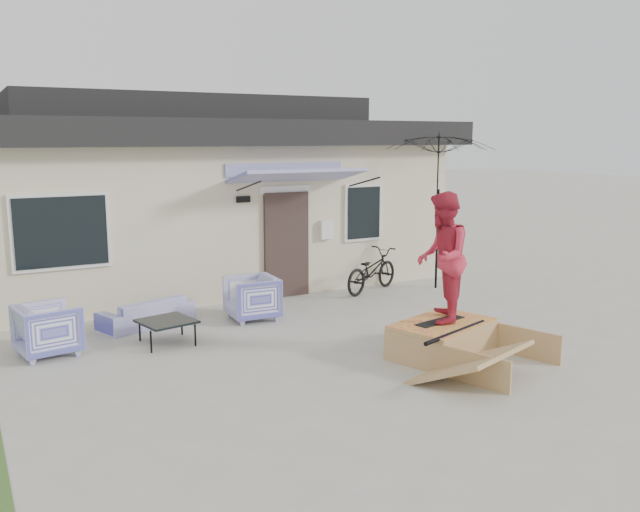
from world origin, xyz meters
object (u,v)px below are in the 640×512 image
loveseat (146,307)px  coffee_table (167,332)px  skater (442,255)px  armchair_right (252,296)px  patio_umbrella (438,206)px  skate_ramp (442,339)px  bicycle (371,266)px  skateboard (440,320)px  armchair_left (48,327)px

loveseat → coffee_table: bearing=72.3°
coffee_table → skater: (3.37, -2.46, 1.31)m
armchair_right → patio_umbrella: size_ratio=0.32×
armchair_right → coffee_table: bearing=-65.4°
loveseat → coffee_table: (0.02, -1.18, -0.13)m
loveseat → skate_ramp: 5.01m
loveseat → skater: bearing=114.4°
patio_umbrella → coffee_table: bearing=-169.9°
loveseat → coffee_table: 1.19m
armchair_right → skater: size_ratio=0.45×
patio_umbrella → skate_ramp: size_ratio=1.32×
armchair_right → bicycle: 3.13m
armchair_right → skateboard: (1.65, -3.13, 0.10)m
armchair_left → coffee_table: size_ratio=1.11×
armchair_right → loveseat: bearing=-103.2°
armchair_left → coffee_table: 1.72m
armchair_right → bicycle: bicycle is taller
armchair_left → skater: size_ratio=0.45×
bicycle → patio_umbrella: 1.88m
bicycle → skate_ramp: (-1.35, -3.98, -0.29)m
patio_umbrella → armchair_left: bearing=-174.2°
armchair_left → skate_ramp: bearing=-129.0°
armchair_left → skater: 5.85m
coffee_table → armchair_left: bearing=169.8°
skateboard → armchair_left: bearing=139.7°
coffee_table → skateboard: skateboard is taller
armchair_left → skate_ramp: size_ratio=0.43×
skater → armchair_left: bearing=-79.0°
skater → patio_umbrella: bearing=-178.1°
armchair_right → patio_umbrella: bearing=98.7°
armchair_right → skate_ramp: bearing=31.0°
patio_umbrella → skateboard: 4.66m
skate_ramp → armchair_left: bearing=132.9°
patio_umbrella → skater: size_ratio=1.38×
patio_umbrella → skateboard: (-2.76, -3.55, -1.23)m
patio_umbrella → skateboard: bearing=-127.8°
loveseat → skate_ramp: size_ratio=0.82×
coffee_table → skate_ramp: size_ratio=0.39×
loveseat → armchair_left: size_ratio=1.91×
skate_ramp → patio_umbrella: bearing=34.6°
loveseat → skater: (3.38, -3.64, 1.18)m
armchair_left → bicycle: bearing=-89.6°
armchair_right → skater: (1.65, -3.13, 1.07)m
loveseat → skateboard: (3.38, -3.64, 0.21)m
bicycle → skateboard: bicycle is taller
bicycle → skater: 4.27m
loveseat → bicycle: size_ratio=0.95×
patio_umbrella → loveseat: bearing=179.2°
coffee_table → armchair_right: bearing=21.3°
coffee_table → skateboard: size_ratio=0.86×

